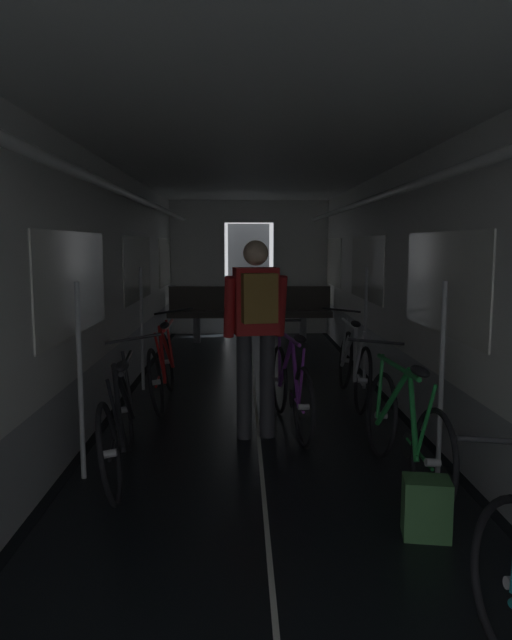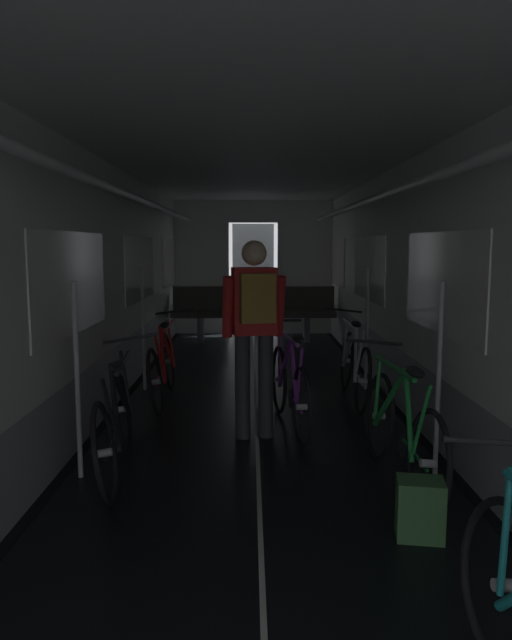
{
  "view_description": "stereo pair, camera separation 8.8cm",
  "coord_description": "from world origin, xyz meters",
  "px_view_note": "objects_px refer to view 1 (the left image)",
  "views": [
    {
      "loc": [
        -0.14,
        -2.0,
        1.65
      ],
      "look_at": [
        0.0,
        3.87,
        0.91
      ],
      "focal_mm": 33.47,
      "sensor_mm": 36.0,
      "label": 1
    },
    {
      "loc": [
        -0.06,
        -2.0,
        1.65
      ],
      "look_at": [
        0.0,
        3.87,
        0.91
      ],
      "focal_mm": 33.47,
      "sensor_mm": 36.0,
      "label": 2
    }
  ],
  "objects_px": {
    "bicycle_red": "(162,367)",
    "bicycle_silver": "(353,365)",
    "bench_seat_far_left": "(197,309)",
    "person_cyclist_aisle": "(256,321)",
    "bicycle_green": "(404,430)",
    "backpack_on_floor": "(426,508)",
    "bicycle_black": "(118,423)",
    "bicycle_purple_in_aisle": "(290,387)",
    "bench_seat_far_right": "(303,309)"
  },
  "relations": [
    {
      "from": "bicycle_green",
      "to": "backpack_on_floor",
      "type": "height_order",
      "value": "bicycle_green"
    },
    {
      "from": "bicycle_green",
      "to": "bench_seat_far_right",
      "type": "bearing_deg",
      "value": 90.72
    },
    {
      "from": "bench_seat_far_left",
      "to": "person_cyclist_aisle",
      "type": "bearing_deg",
      "value": -80.22
    },
    {
      "from": "bench_seat_far_right",
      "to": "backpack_on_floor",
      "type": "bearing_deg",
      "value": -89.98
    },
    {
      "from": "bicycle_black",
      "to": "person_cyclist_aisle",
      "type": "relative_size",
      "value": 1.01
    },
    {
      "from": "backpack_on_floor",
      "to": "bicycle_red",
      "type": "bearing_deg",
      "value": 122.41
    },
    {
      "from": "bicycle_black",
      "to": "bicycle_purple_in_aisle",
      "type": "distance_m",
      "value": 1.69
    },
    {
      "from": "bench_seat_far_right",
      "to": "bicycle_red",
      "type": "xyz_separation_m",
      "value": [
        -1.87,
        -3.93,
        -0.19
      ]
    },
    {
      "from": "bicycle_green",
      "to": "backpack_on_floor",
      "type": "distance_m",
      "value": 0.8
    },
    {
      "from": "bench_seat_far_left",
      "to": "bicycle_black",
      "type": "distance_m",
      "value": 5.91
    },
    {
      "from": "bench_seat_far_left",
      "to": "bicycle_green",
      "type": "bearing_deg",
      "value": -72.94
    },
    {
      "from": "bicycle_black",
      "to": "bicycle_silver",
      "type": "distance_m",
      "value": 2.88
    },
    {
      "from": "bench_seat_far_left",
      "to": "bicycle_purple_in_aisle",
      "type": "relative_size",
      "value": 0.58
    },
    {
      "from": "bicycle_green",
      "to": "person_cyclist_aisle",
      "type": "relative_size",
      "value": 1.0
    },
    {
      "from": "bicycle_green",
      "to": "bicycle_purple_in_aisle",
      "type": "height_order",
      "value": "bicycle_green"
    },
    {
      "from": "backpack_on_floor",
      "to": "bicycle_silver",
      "type": "bearing_deg",
      "value": 87.35
    },
    {
      "from": "backpack_on_floor",
      "to": "bicycle_black",
      "type": "bearing_deg",
      "value": 153.11
    },
    {
      "from": "bicycle_black",
      "to": "bench_seat_far_left",
      "type": "bearing_deg",
      "value": 88.76
    },
    {
      "from": "bicycle_red",
      "to": "bicycle_purple_in_aisle",
      "type": "distance_m",
      "value": 1.57
    },
    {
      "from": "bicycle_silver",
      "to": "backpack_on_floor",
      "type": "bearing_deg",
      "value": -92.65
    },
    {
      "from": "bench_seat_far_left",
      "to": "bench_seat_far_right",
      "type": "relative_size",
      "value": 1.0
    },
    {
      "from": "bicycle_red",
      "to": "bench_seat_far_right",
      "type": "bearing_deg",
      "value": 64.52
    },
    {
      "from": "bench_seat_far_left",
      "to": "backpack_on_floor",
      "type": "xyz_separation_m",
      "value": [
        1.8,
        -6.88,
        -0.4
      ]
    },
    {
      "from": "bicycle_red",
      "to": "bicycle_silver",
      "type": "xyz_separation_m",
      "value": [
        2.01,
        0.02,
        0.0
      ]
    },
    {
      "from": "bench_seat_far_left",
      "to": "backpack_on_floor",
      "type": "height_order",
      "value": "bench_seat_far_left"
    },
    {
      "from": "bench_seat_far_right",
      "to": "bicycle_black",
      "type": "distance_m",
      "value": 6.21
    },
    {
      "from": "bench_seat_far_left",
      "to": "bicycle_red",
      "type": "relative_size",
      "value": 0.58
    },
    {
      "from": "bench_seat_far_left",
      "to": "person_cyclist_aisle",
      "type": "height_order",
      "value": "person_cyclist_aisle"
    },
    {
      "from": "bench_seat_far_right",
      "to": "bicycle_purple_in_aisle",
      "type": "relative_size",
      "value": 0.58
    },
    {
      "from": "bench_seat_far_right",
      "to": "backpack_on_floor",
      "type": "distance_m",
      "value": 6.89
    },
    {
      "from": "bicycle_red",
      "to": "backpack_on_floor",
      "type": "distance_m",
      "value": 3.5
    },
    {
      "from": "bicycle_silver",
      "to": "backpack_on_floor",
      "type": "height_order",
      "value": "bicycle_silver"
    },
    {
      "from": "bicycle_purple_in_aisle",
      "to": "backpack_on_floor",
      "type": "bearing_deg",
      "value": -73.32
    },
    {
      "from": "bench_seat_far_left",
      "to": "bicycle_green",
      "type": "relative_size",
      "value": 0.58
    },
    {
      "from": "bench_seat_far_right",
      "to": "backpack_on_floor",
      "type": "xyz_separation_m",
      "value": [
        0.0,
        -6.88,
        -0.4
      ]
    },
    {
      "from": "bicycle_red",
      "to": "bicycle_silver",
      "type": "bearing_deg",
      "value": 0.69
    },
    {
      "from": "bicycle_red",
      "to": "bicycle_silver",
      "type": "height_order",
      "value": "bicycle_red"
    },
    {
      "from": "bicycle_purple_in_aisle",
      "to": "bicycle_green",
      "type": "bearing_deg",
      "value": -61.6
    },
    {
      "from": "bicycle_black",
      "to": "backpack_on_floor",
      "type": "relative_size",
      "value": 4.98
    },
    {
      "from": "bench_seat_far_left",
      "to": "bicycle_red",
      "type": "bearing_deg",
      "value": -91.05
    },
    {
      "from": "backpack_on_floor",
      "to": "person_cyclist_aisle",
      "type": "bearing_deg",
      "value": 117.6
    },
    {
      "from": "bicycle_red",
      "to": "bicycle_green",
      "type": "height_order",
      "value": "bicycle_red"
    },
    {
      "from": "person_cyclist_aisle",
      "to": "bench_seat_far_right",
      "type": "bearing_deg",
      "value": 79.85
    },
    {
      "from": "bicycle_purple_in_aisle",
      "to": "bench_seat_far_right",
      "type": "bearing_deg",
      "value": 82.9
    },
    {
      "from": "bicycle_purple_in_aisle",
      "to": "bench_seat_far_left",
      "type": "bearing_deg",
      "value": 103.83
    },
    {
      "from": "bicycle_red",
      "to": "bicycle_silver",
      "type": "relative_size",
      "value": 1.0
    },
    {
      "from": "bench_seat_far_left",
      "to": "person_cyclist_aisle",
      "type": "xyz_separation_m",
      "value": [
        0.88,
        -5.12,
        0.45
      ]
    },
    {
      "from": "bench_seat_far_left",
      "to": "bicycle_black",
      "type": "relative_size",
      "value": 0.58
    },
    {
      "from": "bicycle_green",
      "to": "bicycle_purple_in_aisle",
      "type": "relative_size",
      "value": 1.01
    },
    {
      "from": "bench_seat_far_left",
      "to": "bicycle_purple_in_aisle",
      "type": "bearing_deg",
      "value": -76.17
    }
  ]
}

